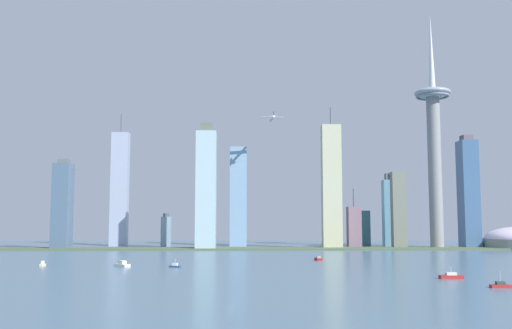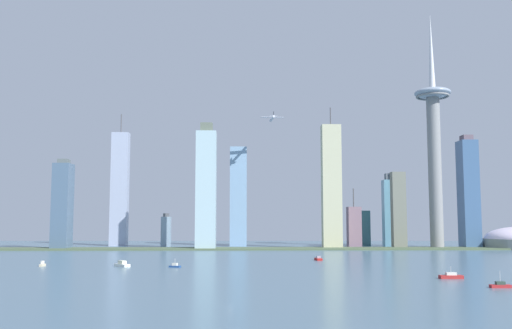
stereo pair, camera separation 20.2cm
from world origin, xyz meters
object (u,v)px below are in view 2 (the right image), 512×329
boat_2 (122,264)px  boat_4 (318,259)px  observation_tower (434,135)px  skyscraper_9 (390,212)px  skyscraper_8 (120,189)px  boat_5 (500,285)px  skyscraper_3 (331,186)px  skyscraper_10 (361,228)px  skyscraper_5 (62,205)px  skyscraper_7 (468,193)px  airplane (272,118)px  boat_3 (175,266)px  skyscraper_6 (166,231)px  skyscraper_4 (238,196)px  boat_1 (451,276)px  boat_0 (43,264)px  skyscraper_0 (354,227)px  skyscraper_2 (399,210)px  skyscraper_1 (206,189)px

boat_2 → boat_4: (164.11, 66.10, -0.29)m
observation_tower → skyscraper_9: 120.00m
skyscraper_8 → observation_tower: bearing=-11.4°
observation_tower → skyscraper_9: observation_tower is taller
boat_5 → skyscraper_3: bearing=-86.0°
skyscraper_9 → skyscraper_10: 55.55m
skyscraper_3 → skyscraper_5: bearing=-178.3°
skyscraper_9 → boat_4: (-133.45, -250.61, -46.15)m
skyscraper_7 → airplane: 278.16m
boat_2 → boat_3: size_ratio=1.64×
skyscraper_5 → skyscraper_6: bearing=31.7°
observation_tower → skyscraper_7: 89.85m
skyscraper_4 → boat_1: bearing=-73.2°
skyscraper_9 → boat_4: size_ratio=7.47×
skyscraper_3 → skyscraper_8: 304.72m
skyscraper_5 → observation_tower: bearing=1.2°
skyscraper_8 → boat_0: size_ratio=26.07×
skyscraper_9 → airplane: (-162.84, -18.04, 126.31)m
observation_tower → skyscraper_0: observation_tower is taller
observation_tower → skyscraper_2: 109.86m
skyscraper_9 → boat_3: 416.17m
skyscraper_9 → boat_5: 469.62m
observation_tower → boat_0: bearing=-146.3°
boat_4 → boat_3: bearing=-63.4°
skyscraper_2 → boat_3: 388.22m
skyscraper_0 → skyscraper_2: (54.86, -19.23, 22.46)m
observation_tower → boat_1: (-121.74, -372.55, -147.02)m
skyscraper_7 → skyscraper_4: bearing=167.4°
skyscraper_4 → skyscraper_10: skyscraper_4 is taller
skyscraper_8 → boat_1: skyscraper_8 is taller
observation_tower → skyscraper_10: bearing=134.3°
observation_tower → boat_1: observation_tower is taller
boat_0 → boat_2: size_ratio=0.46×
skyscraper_8 → skyscraper_10: 352.42m
skyscraper_3 → skyscraper_9: 102.74m
skyscraper_8 → airplane: 243.38m
skyscraper_5 → airplane: (266.84, 35.03, 118.90)m
observation_tower → skyscraper_4: (-257.57, 76.66, -78.16)m
boat_3 → skyscraper_7: bearing=60.9°
observation_tower → skyscraper_5: (-478.56, -10.43, -93.54)m
boat_0 → skyscraper_3: bearing=-36.7°
skyscraper_1 → skyscraper_8: 169.46m
skyscraper_2 → boat_5: bearing=-98.7°
skyscraper_4 → boat_5: size_ratio=12.90×
skyscraper_6 → boat_4: bearing=-57.2°
skyscraper_6 → boat_5: (245.07, -484.30, -20.31)m
skyscraper_1 → skyscraper_5: 182.79m
skyscraper_0 → skyscraper_5: bearing=-174.8°
skyscraper_1 → boat_3: size_ratio=16.33×
skyscraper_2 → observation_tower: bearing=-5.8°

